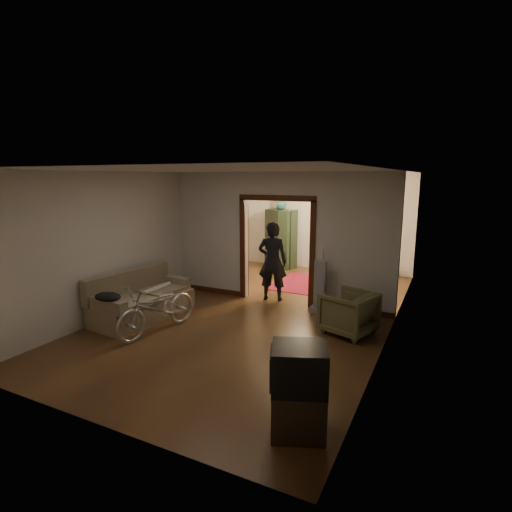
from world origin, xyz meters
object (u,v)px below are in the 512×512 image
Objects in this scene: person at (272,261)px; locker at (281,239)px; desk at (357,262)px; bicycle at (158,308)px; armchair at (348,313)px; sofa at (143,295)px.

locker is at bearing -84.04° from person.
desk is at bearing -124.84° from person.
person is at bearing 77.57° from bicycle.
bicycle is 0.98× the size of person.
armchair is 5.29m from locker.
desk is (-0.78, 4.24, 0.01)m from armchair.
bicycle is at bearing -126.46° from desk.
bicycle is at bearing -45.95° from armchair.
locker is at bearing 88.60° from sofa.
person is 3.28m from locker.
desk is (2.22, 5.67, -0.06)m from bicycle.
desk reaches higher than armchair.
person reaches higher than desk.
person is at bearing -53.19° from locker.
sofa is at bearing -57.09° from armchair.
person reaches higher than bicycle.
armchair is 4.31m from desk.
sofa is 1.13× the size of person.
sofa is 5.31m from locker.
bicycle is 0.98× the size of locker.
sofa is 5.99m from desk.
sofa is 1.88× the size of desk.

